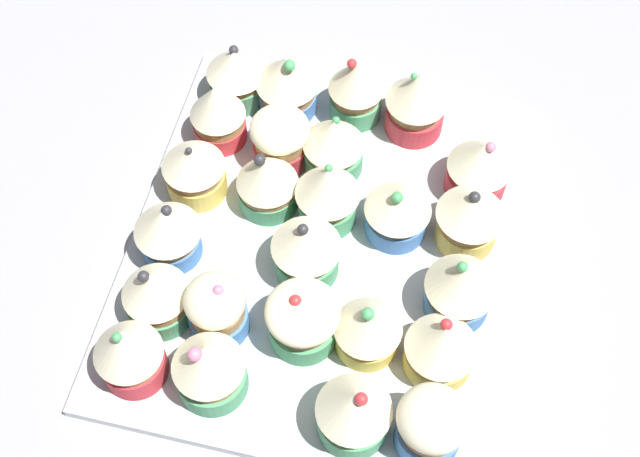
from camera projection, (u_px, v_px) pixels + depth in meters
The scene contains 27 objects.
ground_plane at pixel (320, 258), 84.02cm from camera, with size 180.00×180.00×3.00cm, color #9E9EA3.
baking_tray at pixel (320, 248), 82.22cm from camera, with size 41.89×35.46×1.20cm.
cupcake_0 at pixel (236, 75), 88.08cm from camera, with size 6.16×6.16×6.99cm.
cupcake_1 at pixel (218, 113), 84.96cm from camera, with size 5.56×5.56×7.60cm.
cupcake_2 at pixel (194, 169), 82.01cm from camera, with size 6.07×6.07×7.02cm.
cupcake_3 at pixel (168, 231), 78.20cm from camera, with size 6.22×6.22×7.29cm.
cupcake_4 at pixel (156, 294), 75.01cm from camera, with size 5.98×5.98×7.47cm.
cupcake_5 at pixel (128, 352), 71.74cm from camera, with size 5.93×5.93×8.17cm.
cupcake_6 at pixel (287, 83), 86.93cm from camera, with size 6.41×6.41×7.84cm.
cupcake_7 at pixel (280, 139), 83.94cm from camera, with size 5.89×5.89×6.51cm.
cupcake_8 at pixel (267, 181), 81.14cm from camera, with size 5.94×5.94×7.41cm.
cupcake_9 at pixel (216, 308), 74.28cm from camera, with size 5.37×5.37×7.54cm.
cupcake_10 at pixel (209, 367), 71.14cm from camera, with size 6.20×6.20×8.25cm.
cupcake_11 at pixel (356, 87), 86.24cm from camera, with size 5.66×5.66×8.39cm.
cupcake_12 at pixel (334, 144), 83.29cm from camera, with size 6.03×6.03×7.34cm.
cupcake_13 at pixel (329, 193), 79.66cm from camera, with size 6.14×6.14×8.24cm.
cupcake_14 at pixel (306, 249), 77.15cm from camera, with size 6.43×6.43×7.53cm.
cupcake_15 at pixel (303, 319), 74.08cm from camera, with size 6.57×6.57×6.73cm.
cupcake_16 at pixel (417, 101), 85.38cm from camera, with size 6.23×6.23×8.23cm.
cupcake_17 at pixel (398, 210), 79.79cm from camera, with size 6.28×6.28×6.73cm.
cupcake_18 at pixel (368, 327), 73.49cm from camera, with size 5.99×5.99×7.13cm.
cupcake_19 at pixel (354, 411), 69.22cm from camera, with size 6.33×6.33×8.05cm.
cupcake_20 at pixel (479, 166), 81.94cm from camera, with size 6.22×6.22×7.37cm.
cupcake_21 at pixel (470, 217), 78.88cm from camera, with size 6.43×6.43×7.46cm.
cupcake_22 at pixel (461, 286), 74.83cm from camera, with size 6.49×6.49×8.18cm.
cupcake_23 at pixel (442, 346), 72.53cm from camera, with size 6.31×6.31×7.31cm.
cupcake_24 at pixel (431, 425), 68.84cm from camera, with size 5.85×5.85×7.26cm.
Camera 1 is at (39.54, 9.11, 72.14)cm, focal length 48.26 mm.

